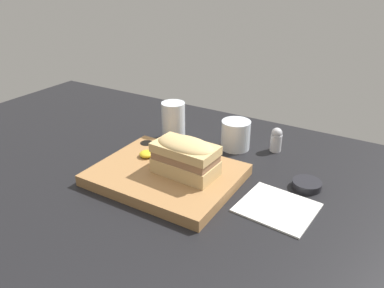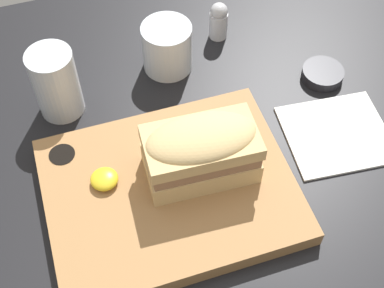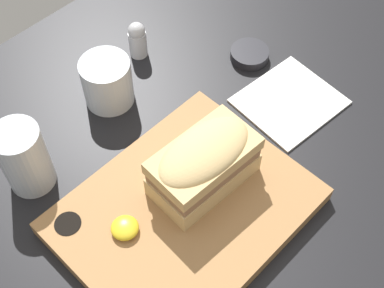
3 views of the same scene
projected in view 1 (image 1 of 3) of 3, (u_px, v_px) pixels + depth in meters
dining_table at (161, 195)px, 84.68cm from camera, size 169.31×103.44×2.00cm
serving_board at (166, 175)px, 88.18cm from camera, size 32.64×25.84×2.71cm
sandwich at (185, 155)px, 84.08cm from camera, size 14.89×8.74×8.69cm
mustard_dollop at (147, 154)px, 93.27cm from camera, size 3.71×3.71×1.48cm
water_glass at (173, 124)px, 107.17cm from camera, size 6.69×6.69×11.09cm
wine_glass at (236, 136)px, 102.33cm from camera, size 7.94×7.94×7.99cm
napkin at (277, 208)px, 78.20cm from camera, size 16.17×14.77×0.40cm
salt_shaker at (276, 139)px, 100.91cm from camera, size 3.06×3.06×6.73cm
condiment_dish at (307, 185)px, 85.13cm from camera, size 6.61×6.61×1.67cm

